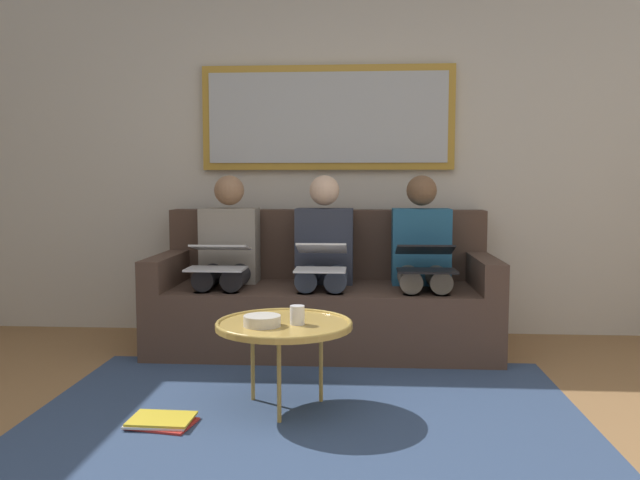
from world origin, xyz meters
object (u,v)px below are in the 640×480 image
Objects in this scene: person_middle at (324,257)px; coffee_table at (284,325)px; laptop_white at (321,258)px; laptop_silver at (219,257)px; bowl at (262,321)px; couch at (324,300)px; magazine_stack at (161,421)px; framed_mirror at (327,118)px; person_right at (227,256)px; laptop_black at (426,259)px; cup at (297,315)px; person_left at (422,257)px.

coffee_table is at bearing 84.02° from person_middle.
laptop_white reaches higher than laptop_silver.
laptop_silver reaches higher than bowl.
couch reaches higher than bowl.
bowl is 1.25m from person_middle.
laptop_white is 1.48m from magazine_stack.
framed_mirror is 2.72× the size of coffee_table.
person_right reaches higher than coffee_table.
laptop_black is (-0.64, 0.69, -0.92)m from framed_mirror.
coffee_table is 1.74× the size of laptop_white.
magazine_stack is (0.65, 1.18, -0.61)m from laptop_white.
person_right reaches higher than laptop_black.
couch is at bearing -95.64° from coffee_table.
laptop_black is (-0.69, -0.94, 0.16)m from cup.
laptop_black reaches higher than laptop_silver.
person_right is 3.66× the size of magazine_stack.
person_right is at bearing 0.00° from person_left.
person_right is (1.28, 0.00, 0.00)m from person_left.
laptop_white reaches higher than coffee_table.
magazine_stack is at bearing 42.30° from laptop_black.
laptop_black is at bearing -137.70° from magazine_stack.
person_right is (0.42, -1.22, 0.16)m from bowl.
couch is at bearing 90.00° from framed_mirror.
coffee_table is at bearing 82.51° from laptop_white.
cup is 0.17m from bowl.
person_left is at bearing -123.49° from coffee_table.
laptop_black is (-0.64, 0.31, 0.32)m from couch.
magazine_stack is at bearing 89.53° from laptop_silver.
laptop_white is at bearing -118.90° from magazine_stack.
laptop_silver is (0.42, -0.98, 0.19)m from bowl.
magazine_stack is (0.65, 1.87, -1.53)m from framed_mirror.
person_middle reaches higher than cup.
cup is at bearing 86.74° from laptop_white.
laptop_silver is (0.64, 0.01, 0.00)m from laptop_white.
framed_mirror reaches higher than person_left.
person_right reaches higher than cup.
framed_mirror is 2.02m from bowl.
couch is 0.71m from person_right.
laptop_silver is at bearing 0.82° from laptop_white.
coffee_table is 3.75× the size of bowl.
person_right reaches higher than bowl.
laptop_white is (-0.05, -0.94, 0.16)m from cup.
cup is 0.08× the size of person_right.
cup is at bearing 88.12° from framed_mirror.
framed_mirror reaches higher than person_right.
laptop_black is 0.68m from person_middle.
person_left is 0.64m from person_middle.
magazine_stack is (0.01, 1.17, -0.61)m from laptop_silver.
bowl is 0.48× the size of laptop_black.
magazine_stack is at bearing 70.82° from framed_mirror.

